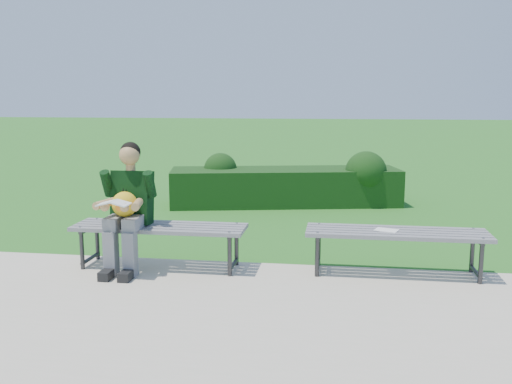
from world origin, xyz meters
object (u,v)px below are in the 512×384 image
hedge (290,184)px  bench_right (396,236)px  seated_boy (128,203)px  bench_left (160,230)px  paper_sheet (386,230)px

hedge → bench_right: bearing=-69.4°
hedge → bench_right: hedge is taller
seated_boy → bench_left: bearing=17.9°
seated_boy → paper_sheet: (2.62, 0.21, -0.24)m
hedge → bench_right: (1.39, -3.70, 0.07)m
hedge → bench_left: bearing=-105.2°
bench_right → paper_sheet: bearing=-180.0°
seated_boy → bench_right: bearing=4.4°
bench_left → seated_boy: (-0.30, -0.10, 0.30)m
bench_right → bench_left: bearing=-177.3°
bench_left → paper_sheet: (2.32, 0.11, 0.06)m
paper_sheet → bench_right: bearing=0.0°
bench_right → paper_sheet: bench_right is taller
hedge → seated_boy: 4.15m
bench_left → paper_sheet: 2.33m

